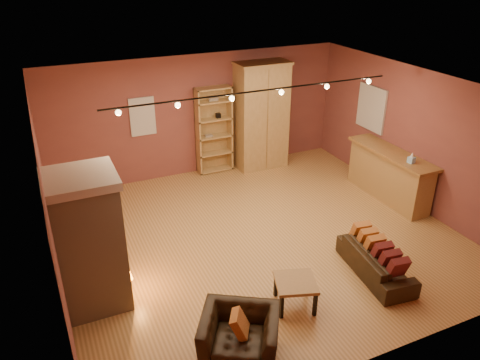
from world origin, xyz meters
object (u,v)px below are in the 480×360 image
loveseat (376,257)px  armchair (240,330)px  fireplace (90,241)px  bookcase (213,129)px  armoire (261,116)px  coffee_table (295,285)px  bar_counter (389,174)px

loveseat → armchair: (-2.75, -0.68, 0.10)m
fireplace → bookcase: 5.03m
armoire → coffee_table: armoire is taller
armoire → coffee_table: bearing=-110.9°
loveseat → coffee_table: (-1.60, -0.12, 0.05)m
bookcase → coffee_table: bearing=-97.9°
bar_counter → loveseat: 2.88m
armoire → bar_counter: 3.25m
loveseat → coffee_table: size_ratio=2.17×
bar_counter → armchair: 5.48m
bar_counter → coffee_table: 4.21m
fireplace → armoire: armoire is taller
coffee_table → armoire: bearing=69.1°
loveseat → armchair: 2.84m
bookcase → armchair: bookcase is taller
fireplace → armoire: 5.73m
bar_counter → bookcase: bearing=135.1°
armoire → loveseat: 4.83m
bookcase → loveseat: (0.89, -4.95, -0.71)m
bookcase → loveseat: bookcase is taller
fireplace → armchair: (1.50, -1.89, -0.62)m
fireplace → armoire: bearing=38.0°
bar_counter → armchair: size_ratio=1.87×
fireplace → armchair: size_ratio=1.79×
bar_counter → loveseat: (-1.99, -2.08, -0.20)m
fireplace → bar_counter: bearing=7.9°
fireplace → coffee_table: bearing=-26.7°
armoire → bar_counter: bearing=-57.0°
armoire → bar_counter: size_ratio=1.16×
fireplace → armchair: 2.49m
armoire → coffee_table: 5.28m
coffee_table → bookcase: bearing=82.1°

